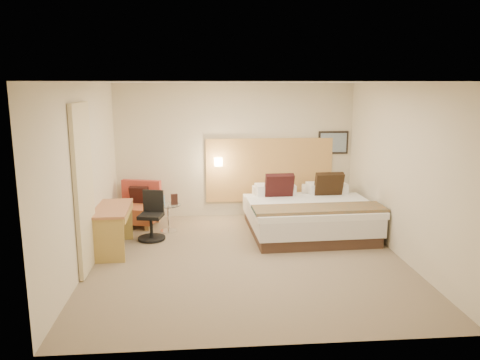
{
  "coord_description": "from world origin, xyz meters",
  "views": [
    {
      "loc": [
        -0.69,
        -6.89,
        2.67
      ],
      "look_at": [
        -0.06,
        0.61,
        1.13
      ],
      "focal_mm": 35.0,
      "sensor_mm": 36.0,
      "label": 1
    }
  ],
  "objects": [
    {
      "name": "menu_folder",
      "position": [
        -1.2,
        1.49,
        0.61
      ],
      "size": [
        0.13,
        0.07,
        0.2
      ],
      "primitive_type": "cube",
      "rotation": [
        0.0,
        0.0,
        0.24
      ],
      "color": "#331A14",
      "rests_on": "side_table"
    },
    {
      "name": "headboard_panel",
      "position": [
        0.7,
        2.47,
        0.95
      ],
      "size": [
        2.6,
        0.04,
        1.3
      ],
      "primitive_type": "cube",
      "color": "tan",
      "rests_on": "wall_back"
    },
    {
      "name": "curtain",
      "position": [
        -2.36,
        -0.25,
        1.22
      ],
      "size": [
        0.06,
        0.9,
        2.42
      ],
      "primitive_type": "cube",
      "color": "beige",
      "rests_on": "wall_left"
    },
    {
      "name": "art_canvas",
      "position": [
        2.02,
        2.46,
        1.5
      ],
      "size": [
        0.54,
        0.01,
        0.39
      ],
      "primitive_type": "cube",
      "color": "slate",
      "rests_on": "wall_back"
    },
    {
      "name": "bottle_a",
      "position": [
        -1.39,
        1.48,
        0.6
      ],
      "size": [
        0.07,
        0.07,
        0.18
      ],
      "primitive_type": "cylinder",
      "rotation": [
        0.0,
        0.0,
        0.24
      ],
      "color": "#86B5CF",
      "rests_on": "side_table"
    },
    {
      "name": "lamp_arm",
      "position": [
        -0.35,
        2.42,
        1.15
      ],
      "size": [
        0.02,
        0.12,
        0.02
      ],
      "primitive_type": "cylinder",
      "rotation": [
        1.57,
        0.0,
        0.0
      ],
      "color": "silver",
      "rests_on": "wall_back"
    },
    {
      "name": "wall_front",
      "position": [
        0.0,
        -2.51,
        1.35
      ],
      "size": [
        4.8,
        0.02,
        2.7
      ],
      "primitive_type": "cube",
      "color": "beige",
      "rests_on": "floor"
    },
    {
      "name": "art_frame",
      "position": [
        2.02,
        2.48,
        1.5
      ],
      "size": [
        0.62,
        0.03,
        0.47
      ],
      "primitive_type": "cube",
      "color": "black",
      "rests_on": "wall_back"
    },
    {
      "name": "floor",
      "position": [
        0.0,
        0.0,
        -0.01
      ],
      "size": [
        4.8,
        5.0,
        0.02
      ],
      "primitive_type": "cube",
      "color": "#786650",
      "rests_on": "ground"
    },
    {
      "name": "ceiling",
      "position": [
        0.0,
        0.0,
        2.71
      ],
      "size": [
        4.8,
        5.0,
        0.02
      ],
      "primitive_type": "cube",
      "color": "silver",
      "rests_on": "floor"
    },
    {
      "name": "wall_right",
      "position": [
        2.41,
        0.0,
        1.35
      ],
      "size": [
        0.02,
        5.0,
        2.7
      ],
      "primitive_type": "cube",
      "color": "beige",
      "rests_on": "floor"
    },
    {
      "name": "lamp_shade",
      "position": [
        -0.35,
        2.36,
        1.15
      ],
      "size": [
        0.15,
        0.15,
        0.15
      ],
      "primitive_type": "cube",
      "color": "#F6E4BF",
      "rests_on": "wall_back"
    },
    {
      "name": "bed",
      "position": [
        1.23,
        1.24,
        0.35
      ],
      "size": [
        2.25,
        2.19,
        1.06
      ],
      "color": "#3E291F",
      "rests_on": "floor"
    },
    {
      "name": "desk_chair",
      "position": [
        -1.57,
        1.08,
        0.35
      ],
      "size": [
        0.56,
        0.56,
        0.84
      ],
      "color": "black",
      "rests_on": "floor"
    },
    {
      "name": "side_table",
      "position": [
        -1.31,
        1.5,
        0.28
      ],
      "size": [
        0.55,
        0.55,
        0.51
      ],
      "color": "white",
      "rests_on": "floor"
    },
    {
      "name": "wall_back",
      "position": [
        0.0,
        2.51,
        1.35
      ],
      "size": [
        4.8,
        0.02,
        2.7
      ],
      "primitive_type": "cube",
      "color": "beige",
      "rests_on": "floor"
    },
    {
      "name": "wall_left",
      "position": [
        -2.41,
        0.0,
        1.35
      ],
      "size": [
        0.02,
        5.0,
        2.7
      ],
      "primitive_type": "cube",
      "color": "beige",
      "rests_on": "floor"
    },
    {
      "name": "desk",
      "position": [
        -2.11,
        0.54,
        0.58
      ],
      "size": [
        0.57,
        1.19,
        0.73
      ],
      "color": "#A96742",
      "rests_on": "floor"
    },
    {
      "name": "lounge_chair",
      "position": [
        -1.93,
        2.0,
        0.33
      ],
      "size": [
        0.94,
        0.87,
        0.83
      ],
      "color": "#9C6949",
      "rests_on": "floor"
    }
  ]
}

